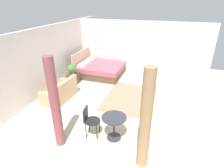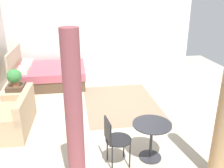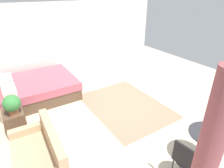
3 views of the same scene
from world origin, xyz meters
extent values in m
cube|color=beige|center=(0.00, 0.00, -0.01)|extent=(9.17, 9.58, 0.02)
cube|color=silver|center=(3.09, 0.00, 1.28)|extent=(0.12, 6.58, 2.57)
cube|color=#93755B|center=(0.14, -0.14, 0.00)|extent=(2.53, 1.87, 0.01)
cube|color=brown|center=(1.96, 1.76, 0.16)|extent=(1.77, 2.09, 0.33)
cube|color=#B25160|center=(1.96, 1.76, 0.44)|extent=(1.81, 2.13, 0.22)
cube|color=silver|center=(1.58, 2.51, 0.61)|extent=(0.63, 0.33, 0.12)
cube|color=silver|center=(2.35, 2.50, 0.61)|extent=(0.63, 0.33, 0.12)
cube|color=tan|center=(-0.77, 2.41, 0.20)|extent=(1.45, 0.82, 0.39)
cube|color=tan|center=(-0.78, 2.11, 0.60)|extent=(1.42, 0.21, 0.40)
cube|color=tan|center=(-0.13, 2.38, 0.47)|extent=(0.18, 0.76, 0.15)
cube|color=brown|center=(0.63, 2.58, 0.25)|extent=(0.51, 0.43, 0.50)
cylinder|color=#935B3D|center=(0.53, 2.55, 0.56)|extent=(0.19, 0.19, 0.12)
sphere|color=#387F3D|center=(0.53, 2.55, 0.77)|extent=(0.36, 0.36, 0.36)
cylinder|color=slate|center=(0.75, 2.59, 0.58)|extent=(0.09, 0.09, 0.17)
cylinder|color=#2D2D33|center=(-2.20, -0.20, 0.01)|extent=(0.40, 0.40, 0.02)
cylinder|color=#2D2D33|center=(-2.20, -0.20, 0.33)|extent=(0.05, 0.05, 0.67)
cylinder|color=#2D2D33|center=(-2.20, -0.20, 0.68)|extent=(0.67, 0.67, 0.02)
cylinder|color=black|center=(-2.11, 0.26, 0.24)|extent=(0.02, 0.02, 0.47)
cylinder|color=black|center=(-2.28, 0.40, 0.48)|extent=(0.49, 0.49, 0.02)
cube|color=black|center=(-2.30, 0.58, 0.69)|extent=(0.35, 0.07, 0.38)
camera|label=1|loc=(-5.99, -1.35, 3.52)|focal=29.25mm
camera|label=2|loc=(-5.71, 1.08, 2.80)|focal=39.60mm
camera|label=3|loc=(-3.47, 2.60, 2.94)|focal=30.70mm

